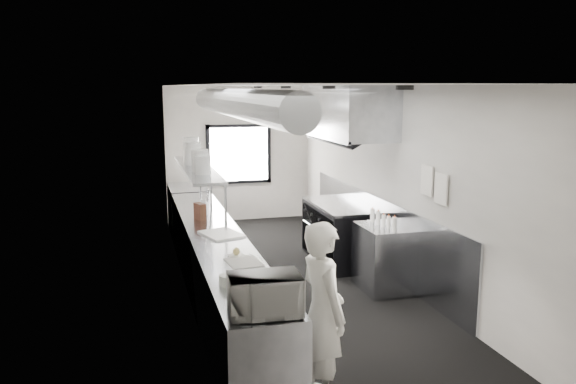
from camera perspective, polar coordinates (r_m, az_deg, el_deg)
floor at (r=8.43m, az=0.27°, el=-8.77°), size 3.00×8.00×0.01m
ceiling at (r=7.96m, az=0.29°, el=10.62°), size 3.00×8.00×0.01m
wall_back at (r=11.94m, az=-4.94°, el=3.80°), size 3.00×0.02×2.80m
wall_front at (r=4.47m, az=14.45°, el=-7.83°), size 3.00×0.02×2.80m
wall_left at (r=7.81m, az=-10.37°, el=0.13°), size 0.02×8.00×2.80m
wall_right at (r=8.60m, az=9.95°, el=1.09°), size 0.02×8.00×2.80m
wall_cladding at (r=9.03m, az=8.85°, el=-3.94°), size 0.03×5.50×1.10m
hvac_duct at (r=8.20m, az=-5.25°, el=8.83°), size 0.40×6.40×0.40m
service_window at (r=11.91m, az=-4.91°, el=3.78°), size 1.36×0.05×1.25m
exhaust_hood at (r=8.98m, az=5.87°, el=7.94°), size 0.81×2.20×0.88m
prep_counter at (r=7.60m, az=-7.13°, el=-7.46°), size 0.70×6.00×0.90m
pass_shelf at (r=8.81m, az=-8.99°, el=2.22°), size 0.45×3.00×0.68m
range at (r=9.25m, az=5.31°, el=-4.04°), size 0.88×1.60×0.94m
bottle_station at (r=8.05m, az=9.60°, el=-6.49°), size 0.65×0.80×0.90m
far_work_table at (r=11.16m, az=-9.92°, el=-1.74°), size 0.70×1.20×0.90m
notice_sheet_a at (r=7.50m, az=13.69°, el=1.14°), size 0.02×0.28×0.38m
notice_sheet_b at (r=7.21m, az=15.02°, el=0.30°), size 0.02×0.28×0.38m
line_cook at (r=5.14m, az=3.48°, el=-11.90°), size 0.49×0.66×1.65m
microwave at (r=4.85m, az=-2.35°, el=-10.19°), size 0.58×0.46×0.34m
deli_tub_a at (r=5.55m, az=-5.98°, el=-8.81°), size 0.18×0.18×0.10m
deli_tub_b at (r=5.61m, az=-6.28°, el=-8.68°), size 0.13×0.13×0.09m
newspaper at (r=6.26m, az=-4.45°, el=-6.98°), size 0.39×0.46×0.01m
small_plate at (r=6.49m, az=-5.17°, el=-6.34°), size 0.22×0.22×0.02m
pastry at (r=6.47m, az=-5.17°, el=-5.91°), size 0.09×0.09×0.09m
cutting_board at (r=7.43m, az=-6.65°, el=-4.17°), size 0.58×0.67×0.02m
knife_block at (r=8.29m, az=-8.77°, el=-1.92°), size 0.17×0.24×0.24m
plate_stack_a at (r=8.08m, az=-8.51°, el=2.69°), size 0.28×0.28×0.26m
plate_stack_b at (r=8.35m, az=-8.75°, el=3.13°), size 0.25×0.25×0.32m
plate_stack_c at (r=9.10m, az=-9.46°, el=3.81°), size 0.25×0.25×0.35m
plate_stack_d at (r=9.52m, az=-9.67°, el=4.22°), size 0.33×0.33×0.39m
squeeze_bottle_a at (r=7.64m, az=10.56°, el=-3.20°), size 0.08×0.08×0.19m
squeeze_bottle_b at (r=7.80m, az=9.99°, el=-3.00°), size 0.07×0.07×0.17m
squeeze_bottle_c at (r=7.87m, az=9.51°, el=-2.85°), size 0.07×0.07×0.17m
squeeze_bottle_d at (r=7.98m, az=8.98°, el=-2.56°), size 0.07×0.07×0.20m
squeeze_bottle_e at (r=8.12m, az=8.43°, el=-2.32°), size 0.08×0.08×0.19m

